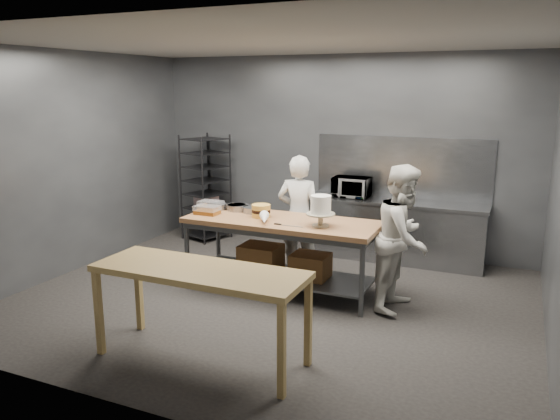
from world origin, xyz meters
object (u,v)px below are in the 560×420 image
at_px(work_table, 282,247).
at_px(chef_behind, 299,216).
at_px(frosted_cake_stand, 321,207).
at_px(near_counter, 200,277).
at_px(microwave, 351,187).
at_px(speed_rack, 206,188).
at_px(chef_right, 403,238).
at_px(layer_cake, 261,211).

distance_m(work_table, chef_behind, 0.71).
height_order(chef_behind, frosted_cake_stand, chef_behind).
distance_m(work_table, near_counter, 1.96).
relative_size(chef_behind, microwave, 3.03).
distance_m(work_table, speed_rack, 2.77).
relative_size(speed_rack, chef_behind, 1.07).
bearing_deg(work_table, near_counter, -88.84).
distance_m(work_table, chef_right, 1.51).
bearing_deg(chef_behind, work_table, 87.34).
relative_size(frosted_cake_stand, layer_cake, 1.59).
relative_size(speed_rack, microwave, 3.23).
bearing_deg(frosted_cake_stand, chef_right, 11.12).
distance_m(near_counter, frosted_cake_stand, 1.92).
bearing_deg(chef_right, chef_behind, 75.19).
height_order(speed_rack, chef_behind, speed_rack).
xyz_separation_m(chef_right, layer_cake, (-1.77, -0.04, 0.16)).
bearing_deg(microwave, frosted_cake_stand, -83.98).
height_order(work_table, microwave, microwave).
distance_m(frosted_cake_stand, layer_cake, 0.87).
distance_m(chef_behind, microwave, 1.23).
distance_m(chef_right, frosted_cake_stand, 1.00).
xyz_separation_m(work_table, chef_right, (1.49, 0.05, 0.27)).
relative_size(microwave, layer_cake, 2.33).
bearing_deg(layer_cake, chef_right, 1.32).
distance_m(work_table, layer_cake, 0.52).
bearing_deg(layer_cake, chef_behind, 68.87).
bearing_deg(near_counter, chef_right, 54.13).
bearing_deg(frosted_cake_stand, layer_cake, 170.36).
height_order(near_counter, speed_rack, speed_rack).
bearing_deg(speed_rack, work_table, -38.85).
xyz_separation_m(near_counter, speed_rack, (-2.18, 3.67, 0.04)).
height_order(work_table, near_counter, work_table).
bearing_deg(microwave, chef_behind, -108.61).
relative_size(speed_rack, layer_cake, 7.53).
xyz_separation_m(work_table, microwave, (0.35, 1.81, 0.48)).
distance_m(speed_rack, frosted_cake_stand, 3.29).
height_order(chef_behind, chef_right, chef_right).
xyz_separation_m(chef_behind, frosted_cake_stand, (0.59, -0.79, 0.33)).
xyz_separation_m(near_counter, layer_cake, (-0.33, 1.96, 0.19)).
relative_size(work_table, microwave, 4.43).
relative_size(work_table, near_counter, 1.20).
xyz_separation_m(microwave, frosted_cake_stand, (0.20, -1.94, 0.10)).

